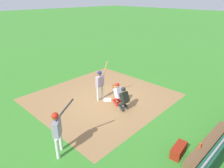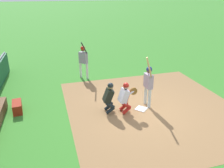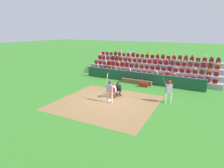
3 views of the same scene
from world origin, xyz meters
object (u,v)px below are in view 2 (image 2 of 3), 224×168
at_px(equipment_duffel_bag, 17,107).
at_px(on_deck_batter, 83,58).
at_px(home_plate_umpire, 109,96).
at_px(home_plate_marker, 141,109).
at_px(batter_at_plate, 148,82).
at_px(catcher_crouching, 125,96).

relative_size(equipment_duffel_bag, on_deck_batter, 0.38).
xyz_separation_m(home_plate_umpire, on_deck_batter, (-4.10, -0.49, 0.44)).
bearing_deg(home_plate_marker, on_deck_batter, -156.12).
bearing_deg(on_deck_batter, batter_at_plate, 29.06).
bearing_deg(home_plate_umpire, equipment_duffel_bag, -104.06).
bearing_deg(home_plate_umpire, catcher_crouching, 74.82).
distance_m(batter_at_plate, home_plate_umpire, 1.76).
bearing_deg(batter_at_plate, catcher_crouching, -74.28).
height_order(equipment_duffel_bag, on_deck_batter, on_deck_batter).
distance_m(home_plate_marker, batter_at_plate, 1.17).
bearing_deg(equipment_duffel_bag, catcher_crouching, 68.34).
bearing_deg(batter_at_plate, home_plate_umpire, -85.48).
height_order(home_plate_marker, home_plate_umpire, home_plate_umpire).
distance_m(home_plate_umpire, on_deck_batter, 4.15).
xyz_separation_m(catcher_crouching, home_plate_umpire, (-0.17, -0.63, -0.02)).
distance_m(home_plate_marker, home_plate_umpire, 1.53).
distance_m(catcher_crouching, on_deck_batter, 4.43).
xyz_separation_m(batter_at_plate, catcher_crouching, (0.30, -1.08, -0.39)).
bearing_deg(catcher_crouching, batter_at_plate, 105.72).
bearing_deg(catcher_crouching, home_plate_umpire, -105.18).
bearing_deg(catcher_crouching, equipment_duffel_bag, -104.22).
bearing_deg(home_plate_marker, home_plate_umpire, -93.91).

